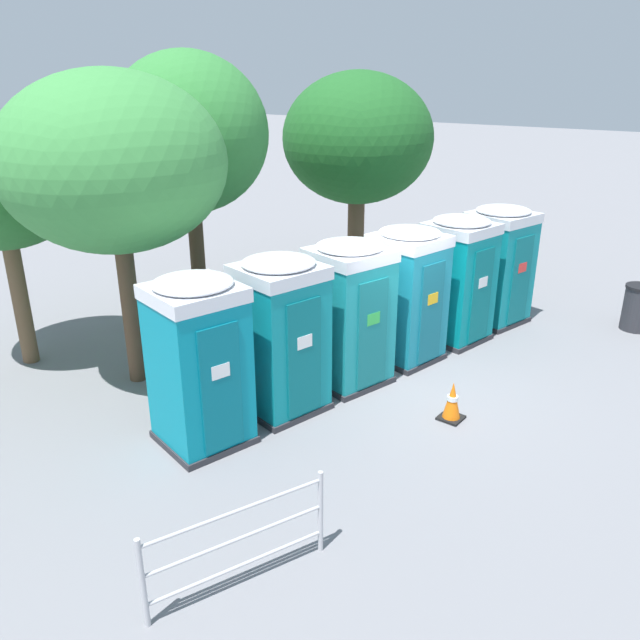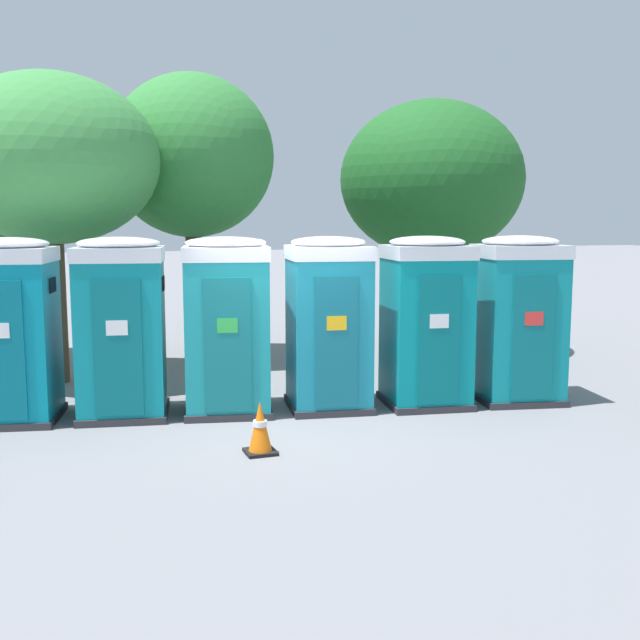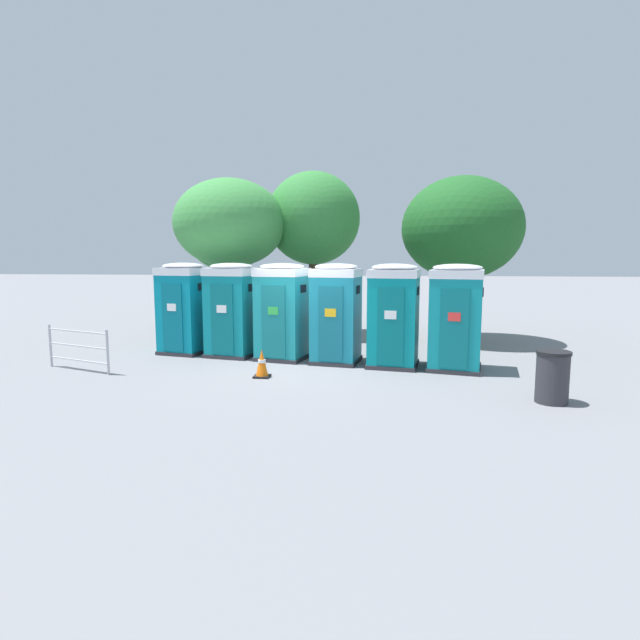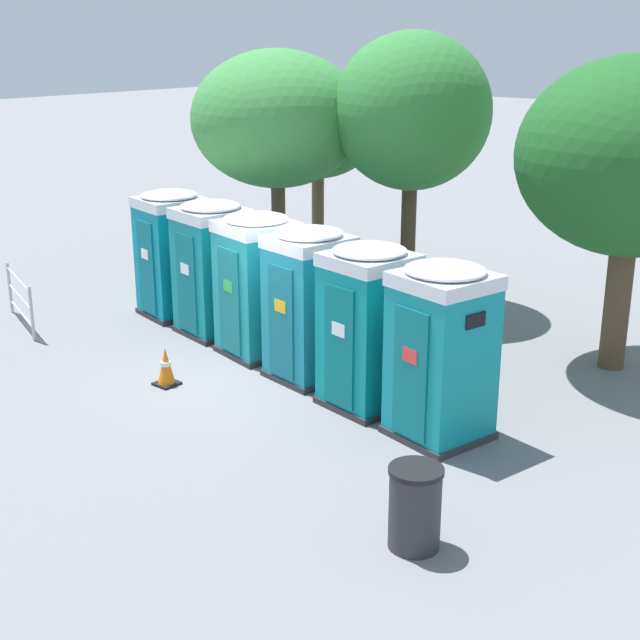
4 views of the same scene
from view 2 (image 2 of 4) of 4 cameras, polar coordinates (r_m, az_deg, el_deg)
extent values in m
plane|color=slate|center=(10.60, -2.84, -7.52)|extent=(120.00, 120.00, 0.00)
cube|color=#2D2D33|center=(11.32, -22.17, -6.85)|extent=(1.41, 1.42, 0.10)
cube|color=#07829B|center=(11.10, -22.46, -1.34)|extent=(1.34, 1.35, 2.10)
cube|color=#076679|center=(10.56, -23.22, -2.23)|extent=(0.62, 0.16, 1.85)
cube|color=black|center=(10.89, -19.70, 2.53)|extent=(0.10, 0.36, 0.20)
cube|color=silver|center=(11.00, -22.76, 4.60)|extent=(1.38, 1.39, 0.20)
ellipsoid|color=silver|center=(10.99, -22.80, 5.38)|extent=(1.32, 1.32, 0.18)
cube|color=#2D2D33|center=(11.10, -14.67, -6.81)|extent=(1.42, 1.40, 0.10)
cube|color=#0C828D|center=(10.88, -14.86, -1.19)|extent=(1.35, 1.33, 2.10)
cube|color=#09656E|center=(10.32, -15.16, -2.09)|extent=(0.63, 0.15, 1.85)
cube|color=white|center=(10.26, -15.22, -0.59)|extent=(0.28, 0.06, 0.20)
cube|color=black|center=(10.75, -11.85, 2.75)|extent=(0.09, 0.36, 0.20)
cube|color=silver|center=(10.77, -15.07, 4.87)|extent=(1.39, 1.37, 0.20)
ellipsoid|color=silver|center=(10.77, -15.10, 5.67)|extent=(1.32, 1.31, 0.18)
cube|color=#2D2D33|center=(11.04, -6.99, -6.69)|extent=(1.45, 1.43, 0.10)
cube|color=teal|center=(10.82, -7.08, -1.04)|extent=(1.38, 1.36, 2.10)
cube|color=#126E74|center=(10.26, -7.05, -1.94)|extent=(0.63, 0.17, 1.85)
cube|color=green|center=(10.20, -7.07, -0.43)|extent=(0.28, 0.07, 0.20)
cube|color=black|center=(10.76, -3.97, 2.89)|extent=(0.10, 0.36, 0.20)
cube|color=silver|center=(10.71, -7.18, 5.06)|extent=(1.42, 1.40, 0.20)
ellipsoid|color=silver|center=(10.71, -7.20, 5.86)|extent=(1.35, 1.34, 0.18)
cube|color=#2D2D33|center=(11.18, 0.62, -6.45)|extent=(1.34, 1.37, 0.10)
cube|color=teal|center=(10.97, 0.63, -0.86)|extent=(1.28, 1.30, 2.10)
cube|color=#12677A|center=(10.42, 1.26, -1.74)|extent=(0.61, 0.13, 1.85)
cube|color=yellow|center=(10.36, 1.28, -0.25)|extent=(0.28, 0.05, 0.20)
cube|color=black|center=(11.01, 3.53, 3.01)|extent=(0.08, 0.36, 0.20)
cube|color=silver|center=(10.86, 0.64, 5.15)|extent=(1.31, 1.34, 0.20)
ellipsoid|color=silver|center=(10.86, 0.64, 5.94)|extent=(1.25, 1.28, 0.18)
cube|color=#2D2D33|center=(11.50, 7.94, -6.13)|extent=(1.37, 1.38, 0.10)
cube|color=#07868D|center=(11.29, 8.04, -0.70)|extent=(1.31, 1.31, 2.10)
cube|color=#07686E|center=(10.75, 9.02, -1.54)|extent=(0.62, 0.13, 1.85)
cube|color=white|center=(10.70, 9.08, -0.09)|extent=(0.28, 0.05, 0.20)
cube|color=black|center=(11.40, 10.88, 3.04)|extent=(0.08, 0.36, 0.20)
cube|color=silver|center=(11.18, 8.15, 5.14)|extent=(1.35, 1.35, 0.20)
ellipsoid|color=silver|center=(11.18, 8.17, 5.91)|extent=(1.28, 1.28, 0.18)
cube|color=#2D2D33|center=(12.05, 14.62, -5.67)|extent=(1.45, 1.42, 0.10)
cube|color=#0E8791|center=(11.85, 14.79, -0.49)|extent=(1.38, 1.36, 2.10)
cube|color=#0B6971|center=(11.33, 15.92, -1.27)|extent=(0.64, 0.16, 1.85)
cube|color=red|center=(11.27, 16.01, 0.10)|extent=(0.28, 0.07, 0.20)
cube|color=black|center=(12.02, 17.54, 3.05)|extent=(0.10, 0.36, 0.20)
cube|color=silver|center=(11.75, 14.98, 5.08)|extent=(1.42, 1.40, 0.20)
ellipsoid|color=silver|center=(11.74, 15.01, 5.81)|extent=(1.35, 1.33, 0.18)
cylinder|color=#4C3826|center=(14.88, -9.55, 2.88)|extent=(0.31, 0.31, 3.14)
ellipsoid|color=#337F38|center=(14.88, -9.76, 12.21)|extent=(3.16, 3.16, 3.10)
cylinder|color=brown|center=(15.72, -22.36, 1.88)|extent=(0.29, 0.29, 2.71)
ellipsoid|color=#286B2D|center=(15.67, -22.72, 9.07)|extent=(2.77, 2.77, 2.24)
cylinder|color=brown|center=(13.48, -19.39, 1.78)|extent=(0.30, 0.30, 3.00)
ellipsoid|color=#3D8C42|center=(13.46, -19.82, 11.46)|extent=(3.57, 3.57, 2.82)
cylinder|color=brown|center=(15.82, 8.34, 2.41)|extent=(0.43, 0.43, 2.72)
ellipsoid|color=#1E5B23|center=(15.78, 8.49, 10.53)|extent=(3.75, 3.75, 3.21)
cube|color=black|center=(9.09, -4.57, -9.98)|extent=(0.36, 0.36, 0.04)
cone|color=orange|center=(9.00, -4.59, -8.04)|extent=(0.28, 0.28, 0.60)
cylinder|color=white|center=(8.99, -4.59, -7.85)|extent=(0.17, 0.17, 0.07)
camera|label=1|loc=(7.77, -73.10, 19.43)|focal=35.00mm
camera|label=3|loc=(5.39, 96.79, -1.46)|focal=28.00mm
camera|label=4|loc=(13.24, 73.11, 14.41)|focal=50.00mm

